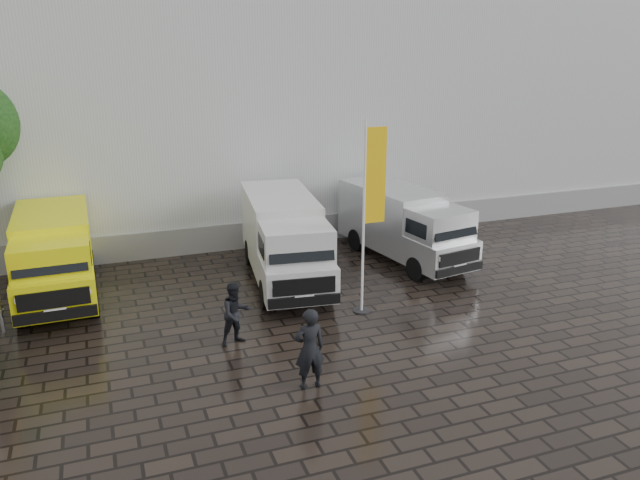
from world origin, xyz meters
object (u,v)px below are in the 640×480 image
object	(u,v)px
wheelie_bin	(390,223)
person_tent	(236,313)
van_silver	(404,226)
person_front	(310,349)
van_yellow	(55,259)
flagpole	(370,206)
van_white	(285,242)

from	to	relation	value
wheelie_bin	person_tent	size ratio (longest dim) A/B	0.64
wheelie_bin	person_tent	bearing A→B (deg)	-127.86
wheelie_bin	person_tent	distance (m)	10.61
van_silver	wheelie_bin	world-z (taller)	van_silver
person_front	person_tent	distance (m)	2.90
van_yellow	van_silver	world-z (taller)	van_yellow
flagpole	wheelie_bin	xyz separation A→B (m)	(3.83, 6.40, -2.60)
wheelie_bin	flagpole	bearing A→B (deg)	-110.85
van_silver	wheelie_bin	xyz separation A→B (m)	(0.83, 2.81, -0.72)
flagpole	person_front	size ratio (longest dim) A/B	2.87
van_white	flagpole	distance (m)	3.85
van_yellow	person_tent	xyz separation A→B (m)	(4.43, -4.74, -0.43)
van_white	person_front	xyz separation A→B (m)	(-1.38, -6.43, -0.39)
van_yellow	van_silver	distance (m)	11.47
van_silver	person_front	bearing A→B (deg)	-140.18
van_yellow	van_white	world-z (taller)	van_white
wheelie_bin	person_front	distance (m)	11.93
flagpole	wheelie_bin	size ratio (longest dim) A/B	5.17
van_yellow	flagpole	size ratio (longest dim) A/B	0.99
person_front	wheelie_bin	bearing A→B (deg)	-124.26
van_white	wheelie_bin	bearing A→B (deg)	39.16
van_white	wheelie_bin	distance (m)	6.42
person_front	person_tent	xyz separation A→B (m)	(-1.08, 2.69, -0.13)
van_yellow	flagpole	bearing A→B (deg)	-26.52
van_yellow	wheelie_bin	bearing A→B (deg)	9.85
van_white	flagpole	size ratio (longest dim) A/B	1.13
van_yellow	person_tent	bearing A→B (deg)	-48.03
van_silver	person_tent	size ratio (longest dim) A/B	3.47
person_tent	van_white	bearing A→B (deg)	41.27
flagpole	person_tent	distance (m)	4.70
person_front	flagpole	bearing A→B (deg)	-130.62
van_silver	person_tent	world-z (taller)	van_silver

